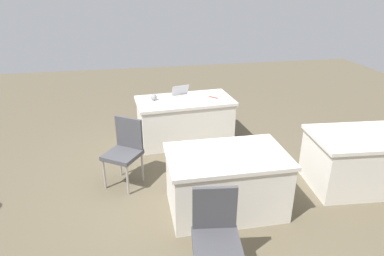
{
  "coord_description": "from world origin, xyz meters",
  "views": [
    {
      "loc": [
        0.67,
        4.01,
        2.7
      ],
      "look_at": [
        -0.11,
        -0.01,
        0.9
      ],
      "focal_mm": 31.87,
      "sensor_mm": 36.0,
      "label": 1
    }
  ],
  "objects_px": {
    "chair_tucked_right": "(125,148)",
    "yarn_ball": "(154,97)",
    "chair_near_front": "(216,233)",
    "table_mid_left": "(370,160)",
    "table_mid_right": "(226,182)",
    "laptop_silver": "(183,96)",
    "table_foreground": "(185,120)",
    "scissors_red": "(213,97)"
  },
  "relations": [
    {
      "from": "table_foreground",
      "to": "chair_near_front",
      "type": "relative_size",
      "value": 1.78
    },
    {
      "from": "chair_tucked_right",
      "to": "laptop_silver",
      "type": "distance_m",
      "value": 1.69
    },
    {
      "from": "table_foreground",
      "to": "table_mid_left",
      "type": "relative_size",
      "value": 0.97
    },
    {
      "from": "laptop_silver",
      "to": "table_foreground",
      "type": "bearing_deg",
      "value": 90.3
    },
    {
      "from": "scissors_red",
      "to": "laptop_silver",
      "type": "bearing_deg",
      "value": -142.3
    },
    {
      "from": "table_foreground",
      "to": "chair_tucked_right",
      "type": "distance_m",
      "value": 1.63
    },
    {
      "from": "yarn_ball",
      "to": "scissors_red",
      "type": "distance_m",
      "value": 1.05
    },
    {
      "from": "scissors_red",
      "to": "chair_tucked_right",
      "type": "bearing_deg",
      "value": -95.5
    },
    {
      "from": "laptop_silver",
      "to": "yarn_ball",
      "type": "height_order",
      "value": "laptop_silver"
    },
    {
      "from": "table_mid_left",
      "to": "yarn_ball",
      "type": "relative_size",
      "value": 15.89
    },
    {
      "from": "table_mid_left",
      "to": "chair_near_front",
      "type": "xyz_separation_m",
      "value": [
        2.54,
        1.21,
        0.17
      ]
    },
    {
      "from": "laptop_silver",
      "to": "yarn_ball",
      "type": "distance_m",
      "value": 0.51
    },
    {
      "from": "chair_near_front",
      "to": "table_mid_right",
      "type": "bearing_deg",
      "value": -103.7
    },
    {
      "from": "chair_tucked_right",
      "to": "scissors_red",
      "type": "relative_size",
      "value": 5.3
    },
    {
      "from": "table_mid_right",
      "to": "yarn_ball",
      "type": "bearing_deg",
      "value": -72.31
    },
    {
      "from": "chair_tucked_right",
      "to": "laptop_silver",
      "type": "relative_size",
      "value": 2.51
    },
    {
      "from": "table_foreground",
      "to": "yarn_ball",
      "type": "height_order",
      "value": "yarn_ball"
    },
    {
      "from": "chair_tucked_right",
      "to": "yarn_ball",
      "type": "distance_m",
      "value": 1.42
    },
    {
      "from": "table_mid_right",
      "to": "chair_tucked_right",
      "type": "bearing_deg",
      "value": -35.26
    },
    {
      "from": "table_foreground",
      "to": "laptop_silver",
      "type": "height_order",
      "value": "laptop_silver"
    },
    {
      "from": "scissors_red",
      "to": "table_mid_left",
      "type": "bearing_deg",
      "value": -1.0
    },
    {
      "from": "table_mid_left",
      "to": "chair_tucked_right",
      "type": "relative_size",
      "value": 1.86
    },
    {
      "from": "table_mid_right",
      "to": "chair_tucked_right",
      "type": "distance_m",
      "value": 1.49
    },
    {
      "from": "table_foreground",
      "to": "table_mid_left",
      "type": "bearing_deg",
      "value": 139.64
    },
    {
      "from": "table_mid_right",
      "to": "laptop_silver",
      "type": "distance_m",
      "value": 2.21
    },
    {
      "from": "table_mid_left",
      "to": "yarn_ball",
      "type": "xyz_separation_m",
      "value": [
        2.81,
        -2.0,
        0.44
      ]
    },
    {
      "from": "scissors_red",
      "to": "table_foreground",
      "type": "bearing_deg",
      "value": -133.9
    },
    {
      "from": "chair_tucked_right",
      "to": "yarn_ball",
      "type": "relative_size",
      "value": 8.53
    },
    {
      "from": "chair_near_front",
      "to": "laptop_silver",
      "type": "distance_m",
      "value": 3.24
    },
    {
      "from": "yarn_ball",
      "to": "chair_near_front",
      "type": "bearing_deg",
      "value": 94.88
    },
    {
      "from": "yarn_ball",
      "to": "laptop_silver",
      "type": "bearing_deg",
      "value": -177.83
    },
    {
      "from": "table_mid_left",
      "to": "laptop_silver",
      "type": "height_order",
      "value": "laptop_silver"
    },
    {
      "from": "yarn_ball",
      "to": "scissors_red",
      "type": "xyz_separation_m",
      "value": [
        -1.05,
        0.06,
        -0.05
      ]
    },
    {
      "from": "table_mid_right",
      "to": "laptop_silver",
      "type": "xyz_separation_m",
      "value": [
        0.17,
        -2.17,
        0.43
      ]
    },
    {
      "from": "table_foreground",
      "to": "table_mid_right",
      "type": "height_order",
      "value": "same"
    },
    {
      "from": "chair_near_front",
      "to": "table_mid_left",
      "type": "bearing_deg",
      "value": -146.99
    },
    {
      "from": "yarn_ball",
      "to": "scissors_red",
      "type": "relative_size",
      "value": 0.62
    },
    {
      "from": "scissors_red",
      "to": "chair_near_front",
      "type": "bearing_deg",
      "value": -57.24
    },
    {
      "from": "chair_tucked_right",
      "to": "table_foreground",
      "type": "bearing_deg",
      "value": -95.82
    },
    {
      "from": "chair_near_front",
      "to": "chair_tucked_right",
      "type": "height_order",
      "value": "chair_near_front"
    },
    {
      "from": "table_mid_left",
      "to": "chair_tucked_right",
      "type": "bearing_deg",
      "value": -11.97
    },
    {
      "from": "chair_near_front",
      "to": "yarn_ball",
      "type": "xyz_separation_m",
      "value": [
        0.27,
        -3.2,
        0.28
      ]
    }
  ]
}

